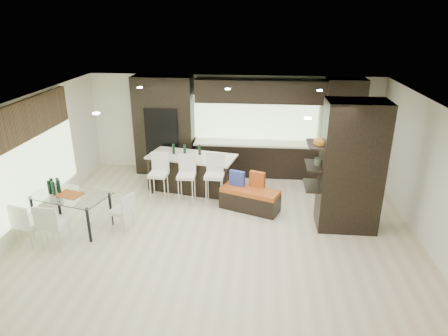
# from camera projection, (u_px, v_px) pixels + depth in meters

# --- Properties ---
(ground) EXTENTS (8.00, 8.00, 0.00)m
(ground) POSITION_uv_depth(u_px,v_px,m) (221.00, 229.00, 8.40)
(ground) COLOR beige
(ground) RESTS_ON ground
(back_wall) EXTENTS (8.00, 0.02, 2.70)m
(back_wall) POSITION_uv_depth(u_px,v_px,m) (234.00, 124.00, 11.16)
(back_wall) COLOR white
(back_wall) RESTS_ON ground
(left_wall) EXTENTS (0.02, 7.00, 2.70)m
(left_wall) POSITION_uv_depth(u_px,v_px,m) (29.00, 163.00, 8.27)
(left_wall) COLOR white
(left_wall) RESTS_ON ground
(right_wall) EXTENTS (0.02, 7.00, 2.70)m
(right_wall) POSITION_uv_depth(u_px,v_px,m) (431.00, 177.00, 7.56)
(right_wall) COLOR white
(right_wall) RESTS_ON ground
(ceiling) EXTENTS (8.00, 7.00, 0.02)m
(ceiling) POSITION_uv_depth(u_px,v_px,m) (221.00, 102.00, 7.42)
(ceiling) COLOR white
(ceiling) RESTS_ON ground
(window_left) EXTENTS (0.04, 3.20, 1.90)m
(window_left) POSITION_uv_depth(u_px,v_px,m) (36.00, 160.00, 8.45)
(window_left) COLOR #B2D199
(window_left) RESTS_ON left_wall
(window_back) EXTENTS (3.40, 0.04, 1.20)m
(window_back) POSITION_uv_depth(u_px,v_px,m) (255.00, 118.00, 11.00)
(window_back) COLOR #B2D199
(window_back) RESTS_ON back_wall
(stone_accent) EXTENTS (0.08, 3.00, 0.80)m
(stone_accent) POSITION_uv_depth(u_px,v_px,m) (30.00, 118.00, 8.12)
(stone_accent) COLOR brown
(stone_accent) RESTS_ON left_wall
(ceiling_spots) EXTENTS (4.00, 3.00, 0.02)m
(ceiling_spots) POSITION_uv_depth(u_px,v_px,m) (222.00, 100.00, 7.66)
(ceiling_spots) COLOR white
(ceiling_spots) RESTS_ON ceiling
(back_cabinetry) EXTENTS (6.80, 0.68, 2.70)m
(back_cabinetry) POSITION_uv_depth(u_px,v_px,m) (251.00, 128.00, 10.81)
(back_cabinetry) COLOR black
(back_cabinetry) RESTS_ON ground
(refrigerator) EXTENTS (0.90, 0.68, 1.90)m
(refrigerator) POSITION_uv_depth(u_px,v_px,m) (165.00, 140.00, 11.12)
(refrigerator) COLOR black
(refrigerator) RESTS_ON ground
(partition_column) EXTENTS (1.20, 0.80, 2.70)m
(partition_column) POSITION_uv_depth(u_px,v_px,m) (351.00, 167.00, 8.06)
(partition_column) COLOR black
(partition_column) RESTS_ON ground
(kitchen_island) EXTENTS (2.32, 1.36, 0.91)m
(kitchen_island) POSITION_uv_depth(u_px,v_px,m) (192.00, 172.00, 10.17)
(kitchen_island) COLOR black
(kitchen_island) RESTS_ON ground
(stool_left) EXTENTS (0.44, 0.44, 0.95)m
(stool_left) POSITION_uv_depth(u_px,v_px,m) (159.00, 183.00, 9.50)
(stool_left) COLOR white
(stool_left) RESTS_ON ground
(stool_mid) EXTENTS (0.41, 0.41, 0.93)m
(stool_mid) POSITION_uv_depth(u_px,v_px,m) (187.00, 184.00, 9.45)
(stool_mid) COLOR white
(stool_mid) RESTS_ON ground
(stool_right) EXTENTS (0.45, 0.45, 0.98)m
(stool_right) POSITION_uv_depth(u_px,v_px,m) (215.00, 184.00, 9.37)
(stool_right) COLOR white
(stool_right) RESTS_ON ground
(bench) EXTENTS (1.44, 0.97, 0.52)m
(bench) POSITION_uv_depth(u_px,v_px,m) (250.00, 199.00, 9.15)
(bench) COLOR black
(bench) RESTS_ON ground
(floor_vase) EXTENTS (0.48, 0.48, 1.23)m
(floor_vase) POSITION_uv_depth(u_px,v_px,m) (333.00, 201.00, 8.25)
(floor_vase) COLOR #3E4A35
(floor_vase) RESTS_ON ground
(dining_table) EXTENTS (1.74, 1.26, 0.75)m
(dining_table) POSITION_uv_depth(u_px,v_px,m) (72.00, 211.00, 8.36)
(dining_table) COLOR white
(dining_table) RESTS_ON ground
(chair_near) EXTENTS (0.50, 0.50, 0.87)m
(chair_near) POSITION_uv_depth(u_px,v_px,m) (54.00, 227.00, 7.63)
(chair_near) COLOR white
(chair_near) RESTS_ON ground
(chair_far) EXTENTS (0.58, 0.58, 0.86)m
(chair_far) POSITION_uv_depth(u_px,v_px,m) (30.00, 225.00, 7.68)
(chair_far) COLOR white
(chair_far) RESTS_ON ground
(chair_end) EXTENTS (0.52, 0.52, 0.75)m
(chair_end) POSITION_uv_depth(u_px,v_px,m) (122.00, 213.00, 8.26)
(chair_end) COLOR white
(chair_end) RESTS_ON ground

